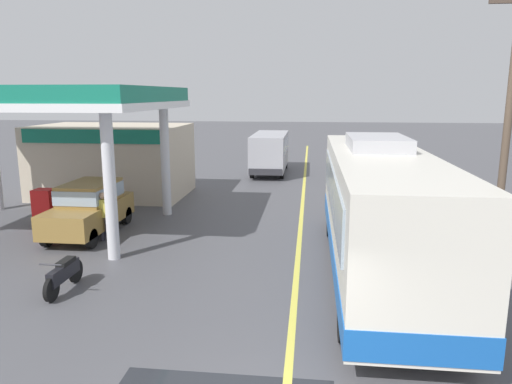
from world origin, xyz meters
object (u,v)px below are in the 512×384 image
(coach_bus_main, at_px, (379,212))
(minibus_opposing_lane, at_px, (270,149))
(motorcycle_parked_forecourt, at_px, (64,274))
(pedestrian_by_shop, at_px, (104,214))
(pedestrian_near_pump, at_px, (101,210))
(car_at_pump, at_px, (90,205))

(coach_bus_main, bearing_deg, minibus_opposing_lane, 104.79)
(motorcycle_parked_forecourt, height_order, pedestrian_by_shop, pedestrian_by_shop)
(minibus_opposing_lane, relative_size, pedestrian_near_pump, 3.69)
(minibus_opposing_lane, height_order, pedestrian_by_shop, minibus_opposing_lane)
(pedestrian_near_pump, relative_size, pedestrian_by_shop, 1.00)
(coach_bus_main, distance_m, motorcycle_parked_forecourt, 8.34)
(car_at_pump, distance_m, motorcycle_parked_forecourt, 5.20)
(motorcycle_parked_forecourt, relative_size, pedestrian_near_pump, 1.08)
(car_at_pump, bearing_deg, pedestrian_near_pump, -30.37)
(car_at_pump, height_order, pedestrian_by_shop, car_at_pump)
(motorcycle_parked_forecourt, bearing_deg, pedestrian_by_shop, 100.51)
(minibus_opposing_lane, distance_m, pedestrian_near_pump, 15.01)
(minibus_opposing_lane, relative_size, motorcycle_parked_forecourt, 3.41)
(minibus_opposing_lane, bearing_deg, car_at_pump, -110.33)
(minibus_opposing_lane, distance_m, pedestrian_by_shop, 15.34)
(coach_bus_main, relative_size, car_at_pump, 2.63)
(coach_bus_main, xyz_separation_m, pedestrian_by_shop, (-8.70, 1.92, -0.79))
(pedestrian_by_shop, bearing_deg, car_at_pump, 138.25)
(motorcycle_parked_forecourt, bearing_deg, car_at_pump, 108.35)
(minibus_opposing_lane, bearing_deg, motorcycle_parked_forecourt, -100.64)
(pedestrian_by_shop, bearing_deg, pedestrian_near_pump, 124.67)
(car_at_pump, bearing_deg, minibus_opposing_lane, 69.67)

